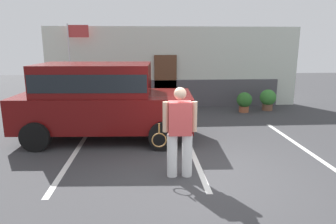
% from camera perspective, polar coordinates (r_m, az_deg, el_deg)
% --- Properties ---
extents(ground_plane, '(40.00, 40.00, 0.00)m').
position_cam_1_polar(ground_plane, '(6.15, 6.92, -12.04)').
color(ground_plane, '#38383A').
extents(parking_stripe_0, '(0.12, 4.40, 0.01)m').
position_cam_1_polar(parking_stripe_0, '(7.63, -17.14, -7.43)').
color(parking_stripe_0, silver).
rests_on(parking_stripe_0, ground_plane).
extents(parking_stripe_1, '(0.12, 4.40, 0.01)m').
position_cam_1_polar(parking_stripe_1, '(7.51, 4.46, -7.22)').
color(parking_stripe_1, silver).
rests_on(parking_stripe_1, ground_plane).
extents(parking_stripe_2, '(0.12, 4.40, 0.01)m').
position_cam_1_polar(parking_stripe_2, '(8.38, 24.00, -6.17)').
color(parking_stripe_2, silver).
rests_on(parking_stripe_2, ground_plane).
extents(house_frontage, '(10.22, 0.40, 3.20)m').
position_cam_1_polar(house_frontage, '(12.48, 1.14, 8.00)').
color(house_frontage, silver).
rests_on(house_frontage, ground_plane).
extents(parked_suv, '(4.69, 2.35, 2.05)m').
position_cam_1_polar(parked_suv, '(8.31, -12.46, 2.67)').
color(parked_suv, '#590C0C').
rests_on(parked_suv, ground_plane).
extents(tennis_player_man, '(0.91, 0.28, 1.78)m').
position_cam_1_polar(tennis_player_man, '(5.84, 2.19, -3.67)').
color(tennis_player_man, white).
rests_on(tennis_player_man, ground_plane).
extents(potted_plant_by_porch, '(0.57, 0.57, 0.76)m').
position_cam_1_polar(potted_plant_by_porch, '(11.81, 14.18, 2.00)').
color(potted_plant_by_porch, '#9E5638').
rests_on(potted_plant_by_porch, ground_plane).
extents(potted_plant_secondary, '(0.62, 0.62, 0.82)m').
position_cam_1_polar(potted_plant_secondary, '(12.38, 18.30, 2.38)').
color(potted_plant_secondary, brown).
rests_on(potted_plant_secondary, ground_plane).
extents(flag_pole, '(0.80, 0.07, 3.28)m').
position_cam_1_polar(flag_pole, '(12.22, -17.30, 10.84)').
color(flag_pole, silver).
rests_on(flag_pole, ground_plane).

